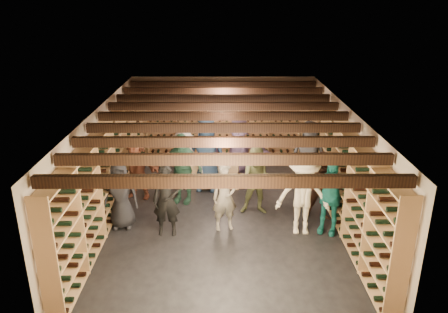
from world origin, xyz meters
The scene contains 23 objects.
ground centered at (0.00, 0.00, 0.00)m, with size 8.00×8.00×0.00m, color black.
walls centered at (0.00, 0.00, 1.20)m, with size 5.52×8.02×2.40m.
ceiling centered at (0.00, 0.00, 2.40)m, with size 5.50×8.00×0.01m, color beige.
ceiling_joists centered at (0.00, 0.00, 2.26)m, with size 5.40×7.12×0.18m.
wine_rack_left centered at (-2.57, 0.00, 1.08)m, with size 0.32×7.50×2.15m.
wine_rack_right centered at (2.57, 0.00, 1.08)m, with size 0.32×7.50×2.15m.
wine_rack_back centered at (0.00, 3.83, 1.07)m, with size 4.70×0.30×2.15m.
crate_stack_left centered at (-0.66, 1.30, 0.34)m, with size 0.53×0.37×0.68m.
crate_stack_right centered at (0.18, 1.30, 0.34)m, with size 0.57×0.46×0.68m.
crate_loose centered at (-0.06, 1.87, 0.09)m, with size 0.50×0.33×0.17m, color tan.
person_0 centered at (-2.18, -0.78, 0.75)m, with size 0.73×0.48×1.50m, color black.
person_1 centered at (-1.17, -1.09, 0.78)m, with size 0.57×0.37×1.55m, color black.
person_2 centered at (0.77, -0.16, 0.80)m, with size 0.77×0.60×1.59m, color #525734.
person_3 centered at (1.63, -1.04, 0.86)m, with size 1.11×0.64×1.72m, color beige.
person_4 centered at (2.18, -1.02, 0.83)m, with size 0.97×0.40×1.65m, color #1A7870.
person_5 centered at (-2.11, 0.70, 0.78)m, with size 1.45×0.46×1.56m, color brown.
person_6 centered at (-0.42, 1.17, 0.95)m, with size 0.93×0.60×1.90m, color #1A2D48.
person_7 centered at (0.03, -0.87, 0.75)m, with size 0.55×0.36×1.50m, color gray.
person_8 centered at (2.18, -0.47, 0.79)m, with size 0.77×0.60×1.58m, color #3F241A.
person_9 centered at (-1.00, 1.15, 0.80)m, with size 1.03×0.59×1.59m, color #9D9590.
person_10 centered at (-0.99, 0.45, 0.87)m, with size 1.01×0.42×1.73m, color #27523E.
person_11 centered at (0.39, 1.30, 0.93)m, with size 1.72×0.55×1.86m, color slate.
person_12 centered at (2.18, 1.30, 0.89)m, with size 0.87×0.56×1.77m, color #38383E.
Camera 1 is at (-0.03, -9.14, 4.74)m, focal length 35.00 mm.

